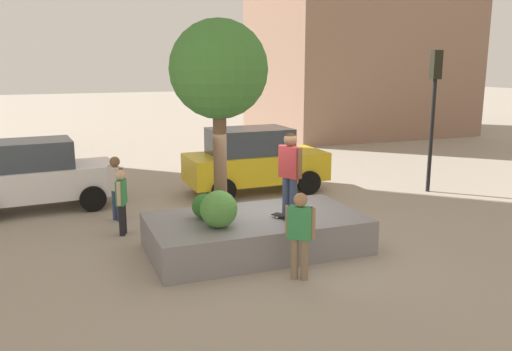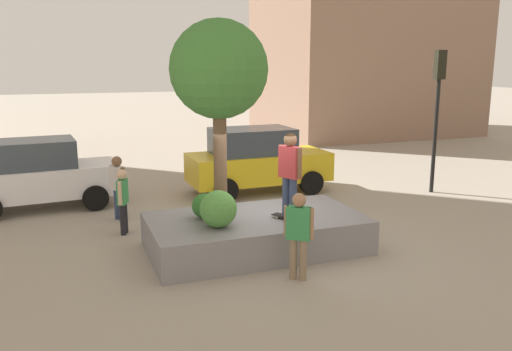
# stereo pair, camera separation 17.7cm
# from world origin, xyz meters

# --- Properties ---
(ground_plane) EXTENTS (120.00, 120.00, 0.00)m
(ground_plane) POSITION_xyz_m (0.00, 0.00, 0.00)
(ground_plane) COLOR #9E9384
(planter_ledge) EXTENTS (4.53, 2.46, 0.73)m
(planter_ledge) POSITION_xyz_m (-0.36, -0.34, 0.36)
(planter_ledge) COLOR gray
(planter_ledge) RESTS_ON ground
(plaza_tree) EXTENTS (2.01, 2.01, 4.09)m
(plaza_tree) POSITION_xyz_m (-1.03, -0.01, 3.77)
(plaza_tree) COLOR brown
(plaza_tree) RESTS_ON planter_ledge
(boxwood_shrub) EXTENTS (0.75, 0.75, 0.75)m
(boxwood_shrub) POSITION_xyz_m (-1.31, -0.75, 1.10)
(boxwood_shrub) COLOR #4C8C3D
(boxwood_shrub) RESTS_ON planter_ledge
(hedge_clump) EXTENTS (0.53, 0.53, 0.53)m
(hedge_clump) POSITION_xyz_m (-1.41, -0.06, 1.00)
(hedge_clump) COLOR #2D6628
(hedge_clump) RESTS_ON planter_ledge
(skateboard) EXTENTS (0.59, 0.80, 0.07)m
(skateboard) POSITION_xyz_m (0.21, -0.80, 0.79)
(skateboard) COLOR black
(skateboard) RESTS_ON planter_ledge
(skateboarder) EXTENTS (0.38, 0.55, 1.76)m
(skateboarder) POSITION_xyz_m (0.21, -0.80, 1.81)
(skateboarder) COLOR navy
(skateboarder) RESTS_ON skateboard
(police_car) EXTENTS (4.22, 2.17, 1.90)m
(police_car) POSITION_xyz_m (-4.81, 4.77, 0.97)
(police_car) COLOR white
(police_car) RESTS_ON ground
(taxi_cab) EXTENTS (4.30, 2.07, 1.99)m
(taxi_cab) POSITION_xyz_m (1.44, 4.48, 1.01)
(taxi_cab) COLOR gold
(taxi_cab) RESTS_ON ground
(traffic_light_corner) EXTENTS (0.31, 0.36, 4.29)m
(traffic_light_corner) POSITION_xyz_m (6.51, 2.61, 2.94)
(traffic_light_corner) COLOR black
(traffic_light_corner) RESTS_ON ground
(pedestrian_crossing) EXTENTS (0.31, 0.49, 1.54)m
(pedestrian_crossing) POSITION_xyz_m (-2.89, 1.72, 0.89)
(pedestrian_crossing) COLOR black
(pedestrian_crossing) RESTS_ON ground
(passerby_with_bag) EXTENTS (0.38, 0.50, 1.65)m
(passerby_with_bag) POSITION_xyz_m (-2.87, 2.91, 0.95)
(passerby_with_bag) COLOR navy
(passerby_with_bag) RESTS_ON ground
(bystander_watching) EXTENTS (0.46, 0.42, 1.65)m
(bystander_watching) POSITION_xyz_m (-0.18, -2.12, 0.95)
(bystander_watching) COLOR #847056
(bystander_watching) RESTS_ON ground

